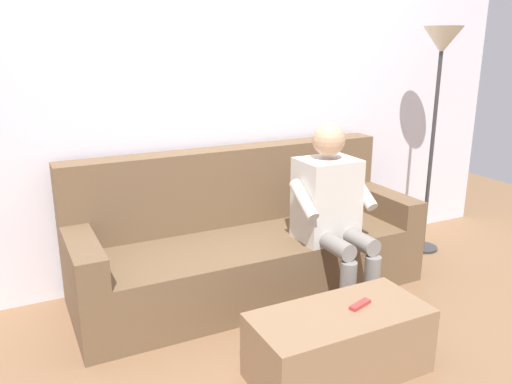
% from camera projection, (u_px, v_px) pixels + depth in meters
% --- Properties ---
extents(ground_plane, '(8.00, 8.00, 0.00)m').
position_uv_depth(ground_plane, '(303.00, 340.00, 2.98)').
color(ground_plane, '#846042').
extents(back_wall, '(5.09, 0.06, 2.66)m').
position_uv_depth(back_wall, '(219.00, 89.00, 3.62)').
color(back_wall, silver).
rests_on(back_wall, ground).
extents(couch, '(2.33, 0.82, 0.94)m').
position_uv_depth(couch, '(246.00, 243.00, 3.55)').
color(couch, brown).
rests_on(couch, ground).
extents(coffee_table, '(0.91, 0.43, 0.35)m').
position_uv_depth(coffee_table, '(339.00, 343.00, 2.64)').
color(coffee_table, '#8C6B4C').
rests_on(coffee_table, ground).
extents(person_solo_seated, '(0.52, 0.59, 1.17)m').
position_uv_depth(person_solo_seated, '(331.00, 205.00, 3.30)').
color(person_solo_seated, beige).
rests_on(person_solo_seated, ground).
extents(remote_red, '(0.14, 0.08, 0.02)m').
position_uv_depth(remote_red, '(360.00, 305.00, 2.64)').
color(remote_red, '#B73333').
rests_on(remote_red, coffee_table).
extents(floor_lamp, '(0.29, 0.29, 1.76)m').
position_uv_depth(floor_lamp, '(440.00, 62.00, 3.86)').
color(floor_lamp, '#2D2D2D').
rests_on(floor_lamp, ground).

